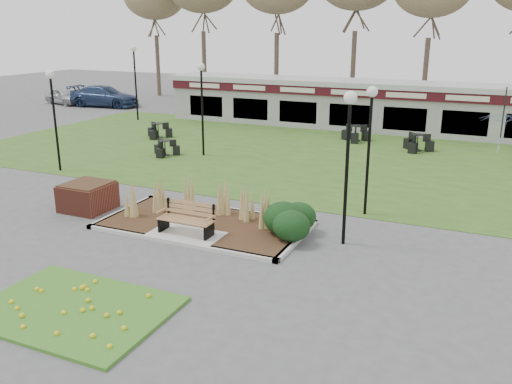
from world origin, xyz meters
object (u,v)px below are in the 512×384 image
at_px(car_silver, 64,96).
at_px(lamp_post_far_left, 135,66).
at_px(bistro_set_a, 158,133).
at_px(car_blue, 104,96).
at_px(bistro_set_c, 356,136).
at_px(food_pavilion, 356,104).
at_px(lamp_post_mid_right, 370,123).
at_px(car_black, 218,95).
at_px(lamp_post_near_left, 53,98).
at_px(lamp_post_near_right, 349,135).
at_px(brick_planter, 88,196).
at_px(lamp_post_mid_left, 202,89).
at_px(bistro_set_d, 417,145).
at_px(bistro_set_b, 165,150).
at_px(park_bench, 187,218).
at_px(patio_umbrella, 501,133).

bearing_deg(car_silver, lamp_post_far_left, -97.09).
height_order(bistro_set_a, car_blue, car_blue).
bearing_deg(bistro_set_c, food_pavilion, 105.21).
bearing_deg(lamp_post_mid_right, car_black, 128.07).
bearing_deg(car_silver, lamp_post_near_left, -122.96).
bearing_deg(lamp_post_far_left, car_black, 84.44).
bearing_deg(food_pavilion, lamp_post_near_right, -76.60).
height_order(brick_planter, lamp_post_mid_left, lamp_post_mid_left).
bearing_deg(bistro_set_c, lamp_post_mid_right, -74.29).
distance_m(food_pavilion, bistro_set_c, 4.19).
distance_m(lamp_post_mid_left, bistro_set_d, 11.06).
bearing_deg(bistro_set_b, lamp_post_near_right, -33.86).
xyz_separation_m(park_bench, car_black, (-13.06, 26.37, 0.04)).
relative_size(bistro_set_b, patio_umbrella, 0.56).
xyz_separation_m(lamp_post_near_right, bistro_set_d, (0.10, 13.31, -2.89)).
bearing_deg(bistro_set_b, lamp_post_mid_left, 25.45).
bearing_deg(lamp_post_near_left, lamp_post_mid_right, -0.89).
height_order(bistro_set_a, patio_umbrella, patio_umbrella).
bearing_deg(patio_umbrella, lamp_post_far_left, 169.79).
bearing_deg(lamp_post_far_left, lamp_post_near_right, -39.93).
xyz_separation_m(lamp_post_mid_left, car_blue, (-15.34, 11.51, -2.41)).
distance_m(brick_planter, car_silver, 28.06).
bearing_deg(car_silver, food_pavilion, -77.90).
relative_size(patio_umbrella, car_blue, 0.44).
height_order(bistro_set_b, bistro_set_d, bistro_set_d).
bearing_deg(car_silver, lamp_post_mid_left, -105.83).
relative_size(lamp_post_mid_left, patio_umbrella, 1.80).
bearing_deg(bistro_set_c, brick_planter, -109.89).
distance_m(lamp_post_mid_left, bistro_set_a, 6.02).
xyz_separation_m(lamp_post_far_left, bistro_set_b, (7.49, -8.08, -3.27)).
bearing_deg(bistro_set_b, park_bench, -53.12).
relative_size(bistro_set_c, bistro_set_d, 1.01).
distance_m(patio_umbrella, car_silver, 33.28).
bearing_deg(lamp_post_mid_left, brick_planter, -87.13).
xyz_separation_m(brick_planter, patio_umbrella, (12.61, 12.00, 1.07)).
bearing_deg(lamp_post_near_right, brick_planter, -175.93).
distance_m(bistro_set_a, car_silver, 17.04).
distance_m(food_pavilion, car_black, 14.69).
relative_size(brick_planter, lamp_post_mid_left, 0.34).
bearing_deg(lamp_post_mid_right, car_blue, 145.54).
xyz_separation_m(park_bench, car_silver, (-24.08, 20.75, 0.06)).
xyz_separation_m(food_pavilion, bistro_set_d, (4.47, -5.03, -1.17)).
xyz_separation_m(lamp_post_near_left, car_silver, (-15.00, 16.39, -2.48)).
distance_m(brick_planter, bistro_set_a, 12.50).
bearing_deg(patio_umbrella, brick_planter, -136.42).
relative_size(patio_umbrella, car_black, 0.64).
relative_size(bistro_set_b, car_black, 0.36).
height_order(lamp_post_mid_left, car_black, lamp_post_mid_left).
bearing_deg(bistro_set_b, bistro_set_a, 128.20).
bearing_deg(bistro_set_d, car_blue, 165.68).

